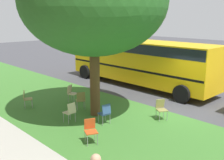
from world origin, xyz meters
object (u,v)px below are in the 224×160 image
(chair_4, at_px, (81,99))
(street_tree, at_px, (94,1))
(chair_3, at_px, (70,111))
(chair_2, at_px, (26,98))
(chair_5, at_px, (71,92))
(chair_0, at_px, (161,108))
(chair_1, at_px, (105,112))
(chair_6, at_px, (91,129))
(school_bus, at_px, (139,58))

(chair_4, bearing_deg, street_tree, -177.33)
(chair_3, xyz_separation_m, chair_4, (1.02, -1.33, 0.00))
(chair_2, relative_size, chair_5, 1.00)
(chair_0, distance_m, chair_1, 2.48)
(chair_1, distance_m, chair_4, 2.18)
(street_tree, bearing_deg, chair_6, 136.35)
(chair_4, height_order, chair_5, same)
(chair_5, xyz_separation_m, chair_6, (-4.39, 2.32, 0.00))
(chair_3, bearing_deg, chair_2, 7.85)
(chair_2, distance_m, chair_3, 3.09)
(chair_0, distance_m, chair_3, 3.90)
(chair_1, relative_size, chair_2, 1.00)
(chair_1, xyz_separation_m, school_bus, (3.35, -6.02, 1.24))
(chair_5, bearing_deg, chair_6, 152.18)
(chair_0, bearing_deg, school_bus, -40.08)
(chair_1, height_order, chair_3, same)
(chair_1, xyz_separation_m, chair_4, (2.15, -0.39, 0.00))
(chair_4, bearing_deg, chair_6, 148.04)
(chair_3, relative_size, school_bus, 0.08)
(chair_1, bearing_deg, street_tree, -20.96)
(street_tree, height_order, chair_6, street_tree)
(chair_2, height_order, chair_4, same)
(street_tree, relative_size, school_bus, 0.70)
(chair_0, bearing_deg, chair_4, 27.06)
(street_tree, distance_m, chair_4, 4.57)
(street_tree, distance_m, chair_5, 5.04)
(chair_1, xyz_separation_m, chair_3, (1.13, 0.94, 0.00))
(chair_2, xyz_separation_m, chair_3, (-3.06, -0.42, 0.00))
(chair_0, height_order, school_bus, school_bus)
(school_bus, bearing_deg, chair_4, 102.06)
(chair_3, height_order, chair_4, same)
(street_tree, bearing_deg, chair_1, 159.04)
(chair_2, distance_m, chair_4, 2.69)
(chair_3, distance_m, school_bus, 7.42)
(street_tree, relative_size, chair_5, 8.26)
(chair_6, bearing_deg, chair_4, -31.96)
(street_tree, xyz_separation_m, chair_5, (2.33, -0.36, -4.46))
(street_tree, height_order, chair_4, street_tree)
(chair_2, bearing_deg, chair_0, -147.34)
(chair_0, height_order, chair_1, same)
(chair_0, bearing_deg, chair_6, 84.52)
(chair_1, distance_m, chair_5, 3.56)
(street_tree, distance_m, chair_0, 5.34)
(chair_3, relative_size, chair_4, 1.00)
(chair_4, height_order, chair_6, same)
(chair_0, distance_m, chair_6, 3.68)
(street_tree, height_order, school_bus, street_tree)
(chair_0, height_order, chair_2, same)
(chair_2, relative_size, chair_3, 1.00)
(street_tree, relative_size, chair_4, 8.26)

